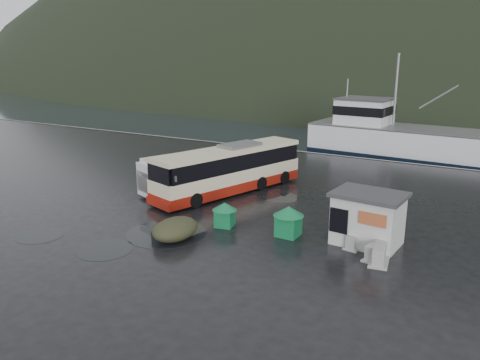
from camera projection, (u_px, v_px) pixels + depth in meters
The scene contains 14 objects.
ground at pixel (211, 215), 27.70m from camera, with size 160.00×160.00×0.00m, color black.
harbor_water at pixel (448, 91), 119.69m from camera, with size 300.00×180.00×0.02m, color black.
quay_edge at pixel (327, 154), 44.42m from camera, with size 160.00×0.60×1.50m, color #999993.
coach_bus at pixel (230, 192), 32.33m from camera, with size 2.95×11.75×3.32m, color beige, non-canonical shape.
white_van at pixel (186, 192), 32.35m from camera, with size 2.17×6.31×2.64m, color silver, non-canonical shape.
waste_bin_left at pixel (288, 236), 24.55m from camera, with size 1.16×1.16×1.62m, color #12683A, non-canonical shape.
waste_bin_right at pixel (225, 226), 25.90m from camera, with size 0.98×0.98×1.37m, color #12683A, non-canonical shape.
dome_tent at pixel (176, 239), 24.09m from camera, with size 1.99×2.78×1.09m, color #30321E, non-canonical shape.
ticket_kiosk at pixel (366, 243), 23.53m from camera, with size 3.41×2.58×2.67m, color silver, non-canonical shape.
jersey_barrier_a at pixel (355, 247), 23.10m from camera, with size 0.72×1.44×0.72m, color #999993, non-canonical shape.
jersey_barrier_b at pixel (379, 262), 21.41m from camera, with size 0.84×1.68×0.84m, color #999993, non-canonical shape.
jersey_barrier_c at pixel (377, 259), 21.75m from camera, with size 0.80×1.61×0.80m, color #999993, non-canonical shape.
fishing_trawler at pixel (422, 148), 47.26m from camera, with size 26.96×5.90×10.78m, color silver, non-canonical shape.
puddles at pixel (160, 229), 25.41m from camera, with size 10.57×14.89×0.01m.
Camera 1 is at (14.58, -21.84, 9.21)m, focal length 35.00 mm.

